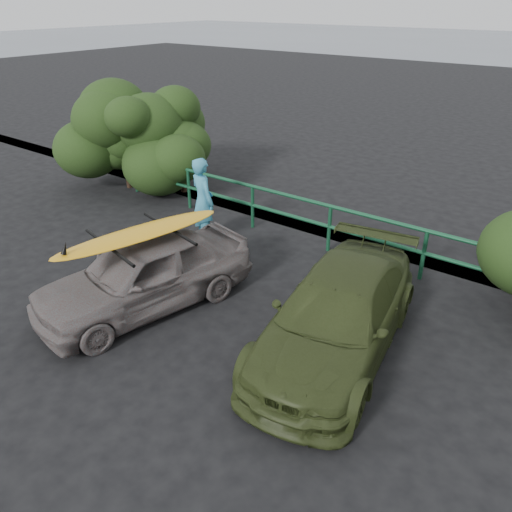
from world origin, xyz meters
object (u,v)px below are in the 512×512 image
Objects in this scene: olive_vehicle at (337,315)px; man at (203,201)px; guardrail at (289,217)px; sedan at (144,273)px; surfboard at (140,233)px.

man is (-4.13, 1.64, 0.33)m from olive_vehicle.
man is (-1.40, -1.21, 0.42)m from guardrail.
sedan reaches higher than olive_vehicle.
sedan is 0.90× the size of olive_vehicle.
guardrail is 3.77m from sedan.
guardrail is 3.95m from olive_vehicle.
olive_vehicle is 3.39m from surfboard.
olive_vehicle is (2.72, -2.86, 0.09)m from guardrail.
surfboard reaches higher than sedan.
olive_vehicle is 2.23× the size of man.
sedan is 1.28× the size of surfboard.
guardrail is at bearing 95.97° from sedan.
man is at bearing 148.82° from olive_vehicle.
olive_vehicle is 1.42× the size of surfboard.
surfboard is (-0.46, -3.74, 0.87)m from guardrail.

